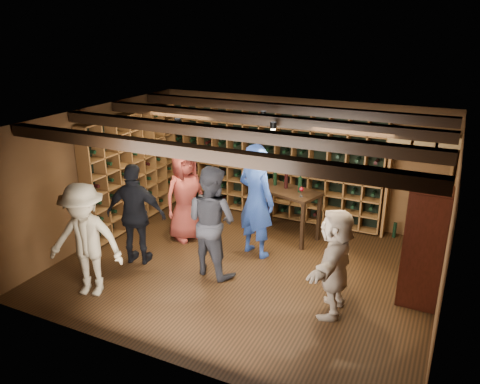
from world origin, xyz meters
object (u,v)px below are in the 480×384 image
at_px(display_cabinet, 423,249).
at_px(guest_khaki, 85,240).
at_px(man_grey_suit, 212,221).
at_px(guest_red_floral, 185,196).
at_px(guest_beige, 335,262).
at_px(tasting_table, 286,195).
at_px(man_blue_shirt, 256,201).
at_px(guest_woman_black, 136,215).

distance_m(display_cabinet, guest_khaki, 4.90).
relative_size(man_grey_suit, guest_red_floral, 1.06).
relative_size(guest_beige, tasting_table, 1.13).
height_order(guest_red_floral, tasting_table, guest_red_floral).
distance_m(display_cabinet, man_grey_suit, 3.19).
distance_m(man_grey_suit, guest_red_floral, 1.41).
bearing_deg(man_blue_shirt, guest_woman_black, 51.69).
relative_size(man_blue_shirt, guest_red_floral, 1.18).
bearing_deg(tasting_table, man_blue_shirt, -86.82).
bearing_deg(guest_woman_black, man_grey_suit, 176.22).
bearing_deg(guest_woman_black, guest_khaki, 72.37).
distance_m(display_cabinet, man_blue_shirt, 2.80).
distance_m(man_blue_shirt, tasting_table, 0.95).
bearing_deg(guest_khaki, guest_woman_black, 70.45).
distance_m(man_grey_suit, guest_woman_black, 1.33).
bearing_deg(man_blue_shirt, display_cabinet, -170.10).
xyz_separation_m(guest_red_floral, guest_khaki, (-0.31, -2.28, 0.02)).
distance_m(guest_red_floral, guest_khaki, 2.30).
bearing_deg(guest_woman_black, guest_beige, 165.39).
xyz_separation_m(guest_khaki, guest_beige, (3.45, 1.09, -0.09)).
bearing_deg(man_grey_suit, guest_woman_black, 22.78).
bearing_deg(guest_khaki, man_grey_suit, 28.59).
bearing_deg(guest_woman_black, guest_red_floral, -115.82).
height_order(display_cabinet, man_grey_suit, man_grey_suit).
height_order(guest_beige, tasting_table, guest_beige).
height_order(guest_khaki, tasting_table, guest_khaki).
relative_size(guest_red_floral, guest_khaki, 0.97).
xyz_separation_m(man_grey_suit, guest_woman_black, (-1.31, -0.24, -0.04)).
relative_size(man_blue_shirt, guest_khaki, 1.15).
relative_size(man_blue_shirt, guest_woman_black, 1.15).
height_order(guest_woman_black, guest_beige, guest_woman_black).
distance_m(display_cabinet, guest_red_floral, 4.23).
bearing_deg(display_cabinet, guest_red_floral, 174.57).
relative_size(guest_red_floral, tasting_table, 1.24).
height_order(man_grey_suit, guest_red_floral, man_grey_suit).
bearing_deg(guest_beige, tasting_table, -147.62).
relative_size(display_cabinet, guest_red_floral, 1.02).
xyz_separation_m(guest_red_floral, guest_woman_black, (-0.24, -1.16, 0.02)).
relative_size(display_cabinet, guest_khaki, 0.99).
bearing_deg(tasting_table, guest_khaki, -104.99).
bearing_deg(guest_red_floral, guest_beige, -84.81).
relative_size(man_blue_shirt, tasting_table, 1.45).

